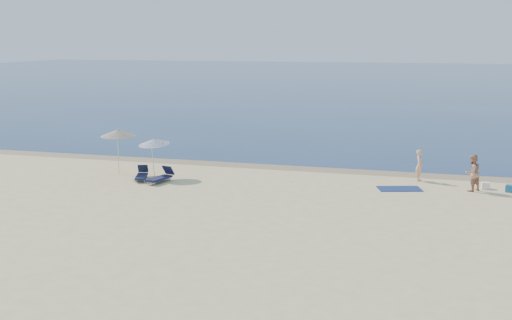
{
  "coord_description": "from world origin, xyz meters",
  "views": [
    {
      "loc": [
        4.71,
        -14.15,
        6.94
      ],
      "look_at": [
        -3.95,
        16.0,
        1.0
      ],
      "focal_mm": 45.0,
      "sensor_mm": 36.0,
      "label": 1
    }
  ],
  "objects_px": {
    "person_left": "(420,165)",
    "blue_cooler": "(511,189)",
    "umbrella_near": "(154,142)",
    "person_right": "(472,173)"
  },
  "relations": [
    {
      "from": "person_left",
      "to": "blue_cooler",
      "type": "bearing_deg",
      "value": -103.63
    },
    {
      "from": "person_left",
      "to": "blue_cooler",
      "type": "height_order",
      "value": "person_left"
    },
    {
      "from": "person_right",
      "to": "blue_cooler",
      "type": "xyz_separation_m",
      "value": [
        1.77,
        0.24,
        -0.69
      ]
    },
    {
      "from": "person_left",
      "to": "person_right",
      "type": "bearing_deg",
      "value": -119.12
    },
    {
      "from": "blue_cooler",
      "to": "umbrella_near",
      "type": "relative_size",
      "value": 0.23
    },
    {
      "from": "person_left",
      "to": "blue_cooler",
      "type": "distance_m",
      "value": 4.42
    },
    {
      "from": "person_left",
      "to": "umbrella_near",
      "type": "relative_size",
      "value": 0.75
    },
    {
      "from": "person_left",
      "to": "umbrella_near",
      "type": "distance_m",
      "value": 13.36
    },
    {
      "from": "person_right",
      "to": "blue_cooler",
      "type": "distance_m",
      "value": 1.91
    },
    {
      "from": "blue_cooler",
      "to": "person_right",
      "type": "bearing_deg",
      "value": -154.92
    }
  ]
}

